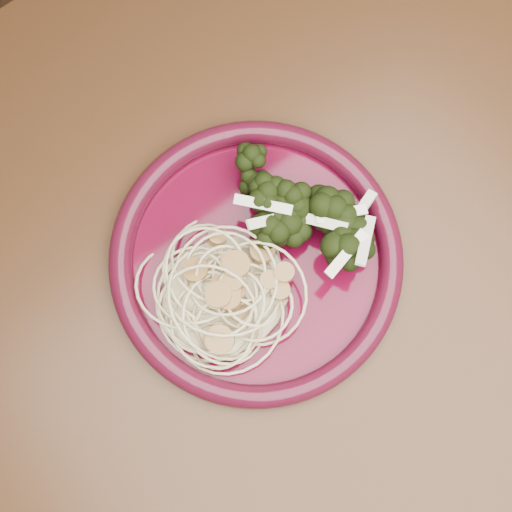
{
  "coord_description": "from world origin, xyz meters",
  "views": [
    {
      "loc": [
        -0.03,
        -0.05,
        1.35
      ],
      "look_at": [
        0.05,
        0.06,
        0.77
      ],
      "focal_mm": 50.0,
      "sensor_mm": 36.0,
      "label": 1
    }
  ],
  "objects": [
    {
      "name": "spaghetti_pile",
      "position": [
        0.01,
        0.05,
        0.77
      ],
      "size": [
        0.13,
        0.12,
        0.03
      ],
      "primitive_type": "ellipsoid",
      "rotation": [
        0.0,
        0.0,
        0.24
      ],
      "color": "beige",
      "rests_on": "dinner_plate"
    },
    {
      "name": "dining_table",
      "position": [
        0.0,
        0.0,
        0.65
      ],
      "size": [
        1.2,
        0.8,
        0.75
      ],
      "color": "#472814",
      "rests_on": "ground"
    },
    {
      "name": "dinner_plate",
      "position": [
        0.05,
        0.06,
        0.76
      ],
      "size": [
        0.3,
        0.3,
        0.02
      ],
      "rotation": [
        0.0,
        0.0,
        0.24
      ],
      "color": "#4C051A",
      "rests_on": "dining_table"
    },
    {
      "name": "onion_garnish",
      "position": [
        0.1,
        0.07,
        0.81
      ],
      "size": [
        0.07,
        0.09,
        0.04
      ],
      "primitive_type": null,
      "rotation": [
        0.0,
        0.0,
        0.24
      ],
      "color": "white",
      "rests_on": "broccoli_pile"
    },
    {
      "name": "scallop_cluster",
      "position": [
        0.01,
        0.05,
        0.8
      ],
      "size": [
        0.13,
        0.13,
        0.04
      ],
      "primitive_type": null,
      "rotation": [
        0.0,
        0.0,
        0.24
      ],
      "color": "#AE8347",
      "rests_on": "spaghetti_pile"
    },
    {
      "name": "broccoli_pile",
      "position": [
        0.1,
        0.07,
        0.78
      ],
      "size": [
        0.11,
        0.15,
        0.05
      ],
      "primitive_type": "ellipsoid",
      "rotation": [
        0.0,
        0.0,
        0.24
      ],
      "color": "black",
      "rests_on": "dinner_plate"
    }
  ]
}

